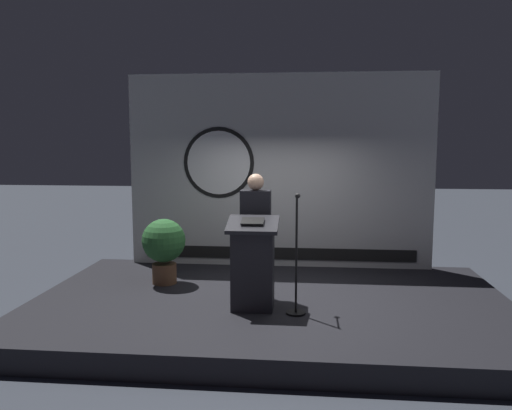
{
  "coord_description": "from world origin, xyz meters",
  "views": [
    {
      "loc": [
        0.48,
        -6.76,
        2.42
      ],
      "look_at": [
        -0.2,
        -0.07,
        1.58
      ],
      "focal_mm": 36.11,
      "sensor_mm": 36.0,
      "label": 1
    }
  ],
  "objects_px": {
    "microphone_stand": "(296,272)",
    "potted_plant": "(164,245)",
    "podium": "(253,265)",
    "speaker_person": "(256,235)"
  },
  "relations": [
    {
      "from": "potted_plant",
      "to": "podium",
      "type": "bearing_deg",
      "value": -35.58
    },
    {
      "from": "speaker_person",
      "to": "microphone_stand",
      "type": "height_order",
      "value": "speaker_person"
    },
    {
      "from": "speaker_person",
      "to": "potted_plant",
      "type": "xyz_separation_m",
      "value": [
        -1.43,
        0.55,
        -0.27
      ]
    },
    {
      "from": "podium",
      "to": "speaker_person",
      "type": "distance_m",
      "value": 0.56
    },
    {
      "from": "speaker_person",
      "to": "microphone_stand",
      "type": "distance_m",
      "value": 0.88
    },
    {
      "from": "microphone_stand",
      "to": "potted_plant",
      "type": "relative_size",
      "value": 1.52
    },
    {
      "from": "speaker_person",
      "to": "potted_plant",
      "type": "height_order",
      "value": "speaker_person"
    },
    {
      "from": "microphone_stand",
      "to": "potted_plant",
      "type": "height_order",
      "value": "microphone_stand"
    },
    {
      "from": "podium",
      "to": "potted_plant",
      "type": "xyz_separation_m",
      "value": [
        -1.44,
        1.03,
        0.02
      ]
    },
    {
      "from": "speaker_person",
      "to": "podium",
      "type": "bearing_deg",
      "value": -88.55
    }
  ]
}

